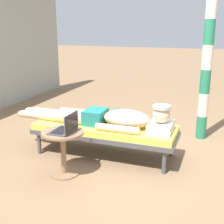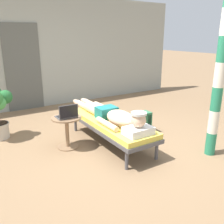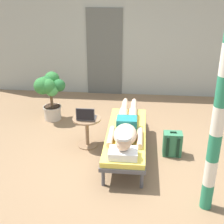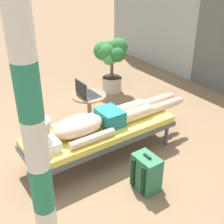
{
  "view_description": "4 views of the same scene",
  "coord_description": "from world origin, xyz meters",
  "px_view_note": "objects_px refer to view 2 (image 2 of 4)",
  "views": [
    {
      "loc": [
        -3.49,
        -1.25,
        1.68
      ],
      "look_at": [
        0.02,
        0.04,
        0.6
      ],
      "focal_mm": 48.73,
      "sensor_mm": 36.0,
      "label": 1
    },
    {
      "loc": [
        -2.03,
        -3.13,
        1.77
      ],
      "look_at": [
        0.11,
        0.26,
        0.51
      ],
      "focal_mm": 39.43,
      "sensor_mm": 36.0,
      "label": 2
    },
    {
      "loc": [
        0.23,
        -4.32,
        2.77
      ],
      "look_at": [
        -0.23,
        0.3,
        0.69
      ],
      "focal_mm": 50.41,
      "sensor_mm": 36.0,
      "label": 3
    },
    {
      "loc": [
        2.63,
        -1.49,
        2.26
      ],
      "look_at": [
        -0.1,
        0.38,
        0.5
      ],
      "focal_mm": 48.16,
      "sensor_mm": 36.0,
      "label": 4
    }
  ],
  "objects_px": {
    "lounge_chair": "(111,124)",
    "laptop": "(67,114)",
    "side_table": "(67,127)",
    "backpack": "(142,123)",
    "person_reclining": "(113,115)",
    "porch_post": "(220,75)"
  },
  "relations": [
    {
      "from": "laptop",
      "to": "lounge_chair",
      "type": "bearing_deg",
      "value": -15.79
    },
    {
      "from": "laptop",
      "to": "porch_post",
      "type": "xyz_separation_m",
      "value": [
        1.77,
        -1.35,
        0.65
      ]
    },
    {
      "from": "person_reclining",
      "to": "backpack",
      "type": "relative_size",
      "value": 5.12
    },
    {
      "from": "person_reclining",
      "to": "side_table",
      "type": "height_order",
      "value": "person_reclining"
    },
    {
      "from": "backpack",
      "to": "porch_post",
      "type": "height_order",
      "value": "porch_post"
    },
    {
      "from": "lounge_chair",
      "to": "side_table",
      "type": "bearing_deg",
      "value": 160.29
    },
    {
      "from": "person_reclining",
      "to": "side_table",
      "type": "relative_size",
      "value": 4.15
    },
    {
      "from": "lounge_chair",
      "to": "porch_post",
      "type": "height_order",
      "value": "porch_post"
    },
    {
      "from": "backpack",
      "to": "lounge_chair",
      "type": "bearing_deg",
      "value": -173.21
    },
    {
      "from": "lounge_chair",
      "to": "laptop",
      "type": "distance_m",
      "value": 0.75
    },
    {
      "from": "side_table",
      "to": "porch_post",
      "type": "relative_size",
      "value": 0.21
    },
    {
      "from": "lounge_chair",
      "to": "side_table",
      "type": "height_order",
      "value": "side_table"
    },
    {
      "from": "person_reclining",
      "to": "backpack",
      "type": "bearing_deg",
      "value": 11.72
    },
    {
      "from": "lounge_chair",
      "to": "side_table",
      "type": "distance_m",
      "value": 0.72
    },
    {
      "from": "backpack",
      "to": "porch_post",
      "type": "distance_m",
      "value": 1.65
    },
    {
      "from": "lounge_chair",
      "to": "laptop",
      "type": "bearing_deg",
      "value": 164.21
    },
    {
      "from": "person_reclining",
      "to": "laptop",
      "type": "height_order",
      "value": "laptop"
    },
    {
      "from": "porch_post",
      "to": "lounge_chair",
      "type": "bearing_deg",
      "value": 133.47
    },
    {
      "from": "person_reclining",
      "to": "backpack",
      "type": "xyz_separation_m",
      "value": [
        0.75,
        0.16,
        -0.32
      ]
    },
    {
      "from": "side_table",
      "to": "porch_post",
      "type": "bearing_deg",
      "value": -38.23
    },
    {
      "from": "person_reclining",
      "to": "porch_post",
      "type": "bearing_deg",
      "value": -44.83
    },
    {
      "from": "side_table",
      "to": "backpack",
      "type": "distance_m",
      "value": 1.45
    }
  ]
}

